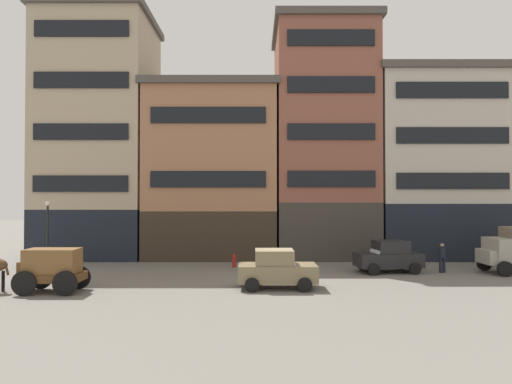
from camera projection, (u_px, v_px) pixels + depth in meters
ground_plane at (277, 284)px, 20.17m from camera, size 120.00×120.00×0.00m
building_far_left at (99, 135)px, 30.59m from camera, size 8.09×7.01×17.97m
building_center_left at (213, 171)px, 30.56m from camera, size 9.71×7.01×12.53m
building_center_right at (323, 140)px, 30.61m from camera, size 7.50×7.01×17.18m
building_far_right at (431, 164)px, 30.59m from camera, size 9.47×7.01×13.58m
cargo_wagon at (51, 267)px, 18.47m from camera, size 2.90×1.50×1.98m
sedan_dark at (276, 269)px, 19.35m from camera, size 3.71×1.88×1.83m
sedan_light at (388, 256)px, 23.53m from camera, size 3.85×2.18×1.83m
pedestrian_officer at (441, 256)px, 23.40m from camera, size 0.50×0.50×1.79m
streetlamp_curbside at (47, 224)px, 25.43m from camera, size 0.32×0.32×4.12m
fire_hydrant_curbside at (233, 260)px, 25.20m from camera, size 0.24×0.24×0.83m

